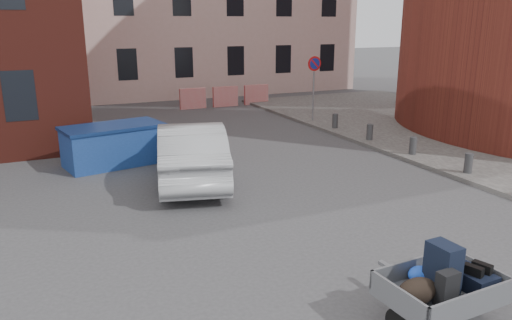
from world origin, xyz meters
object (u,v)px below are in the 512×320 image
dumpster (114,145)px  silver_car (191,152)px  bicycle (481,128)px  trailer (441,286)px

dumpster → silver_car: (1.64, -2.44, 0.19)m
bicycle → trailer: bearing=104.9°
silver_car → bicycle: (9.98, -0.56, -0.13)m
trailer → silver_car: 7.91m
dumpster → silver_car: silver_car is taller
dumpster → bicycle: same height
dumpster → trailer: bearing=-86.0°
bicycle → dumpster: bearing=51.0°
trailer → dumpster: size_ratio=0.60×
trailer → bicycle: (8.83, 7.27, 0.05)m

